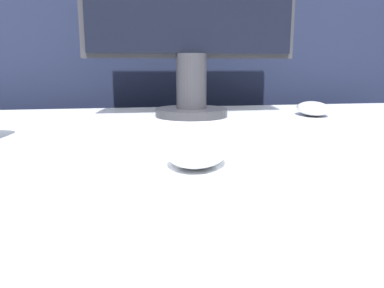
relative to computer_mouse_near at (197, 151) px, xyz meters
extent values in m
cube|color=black|center=(-0.01, 0.82, -0.07)|extent=(5.00, 0.03, 1.41)
ellipsoid|color=silver|center=(0.00, 0.00, 0.00)|extent=(0.11, 0.13, 0.04)
cube|color=white|center=(-0.08, 0.17, -0.01)|extent=(0.38, 0.17, 0.02)
cube|color=silver|center=(-0.08, 0.17, 0.00)|extent=(0.35, 0.15, 0.01)
cylinder|color=#28282D|center=(0.07, 0.46, -0.01)|extent=(0.18, 0.18, 0.02)
cylinder|color=#28282D|center=(0.07, 0.46, 0.07)|extent=(0.07, 0.07, 0.13)
ellipsoid|color=silver|center=(0.38, 0.42, 0.00)|extent=(0.09, 0.13, 0.04)
camera|label=1|loc=(-0.08, -0.45, 0.10)|focal=35.00mm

